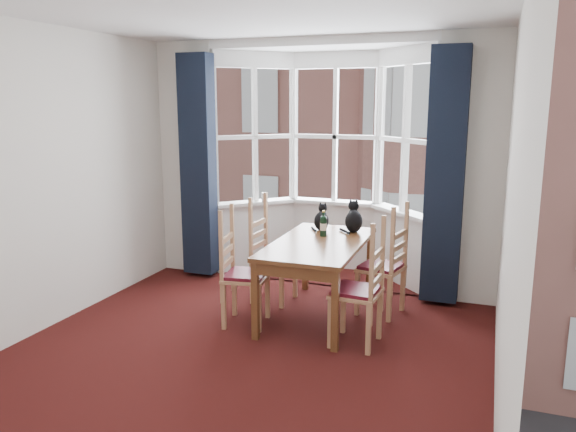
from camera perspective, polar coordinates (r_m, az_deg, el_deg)
The scene contains 20 objects.
floor at distance 4.73m, azimuth -5.67°, elevation -14.94°, with size 4.50×4.50×0.00m, color black.
ceiling at distance 4.29m, azimuth -6.47°, elevation 20.78°, with size 4.50×4.50×0.00m, color white.
wall_left at distance 5.48m, azimuth -25.20°, elevation 3.04°, with size 4.50×4.50×0.00m, color silver.
wall_right at distance 3.86m, azimuth 21.64°, elevation 0.18°, with size 4.50×4.50×0.00m, color silver.
wall_back_pier_left at distance 7.04m, azimuth -10.03°, elevation 5.63°, with size 0.70×0.12×2.80m, color silver.
wall_back_pier_right at distance 6.09m, azimuth 17.99°, elevation 4.34°, with size 0.70×0.12×2.80m, color silver.
bay_window at distance 6.85m, azimuth 4.22°, elevation 5.62°, with size 2.76×0.94×2.80m.
curtain_left at distance 6.77m, azimuth -9.10°, elevation 5.01°, with size 0.38×0.22×2.60m, color black.
curtain_right at distance 5.93m, azimuth 15.66°, elevation 3.81°, with size 0.38×0.22×2.60m, color black.
dining_table at distance 5.50m, azimuth 3.13°, elevation -3.46°, with size 0.85×1.57×0.76m.
chair_left_near at distance 5.41m, azimuth -5.24°, elevation -6.08°, with size 0.46×0.48×0.92m.
chair_left_far at distance 6.02m, azimuth -2.23°, elevation -4.19°, with size 0.42×0.44×0.92m.
chair_right_near at distance 4.95m, azimuth 7.95°, elevation -7.85°, with size 0.42×0.44×0.92m.
chair_right_far at distance 5.68m, azimuth 10.29°, elevation -5.36°, with size 0.48×0.49×0.92m.
cat_left at distance 5.97m, azimuth 3.43°, elevation -0.34°, with size 0.18×0.23×0.30m.
cat_right at distance 5.90m, azimuth 6.69°, elevation -0.34°, with size 0.24×0.29×0.35m.
wine_bottle at distance 5.68m, azimuth 3.62°, elevation -0.92°, with size 0.07×0.07×0.26m.
candle_tall at distance 7.03m, azimuth -2.46°, elevation 1.92°, with size 0.06×0.06×0.12m, color white.
street at distance 36.99m, azimuth 16.86°, elevation -1.57°, with size 80.00×80.00×0.00m, color #333335.
tenement_building at distance 17.91m, azimuth 14.44°, elevation 9.60°, with size 18.40×7.80×15.20m.
Camera 1 is at (1.88, -3.79, 2.11)m, focal length 35.00 mm.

